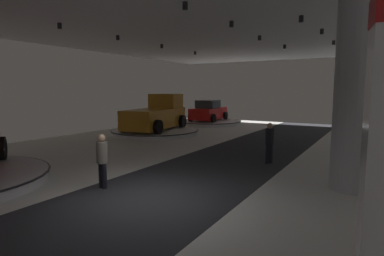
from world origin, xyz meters
name	(u,v)px	position (x,y,z in m)	size (l,w,h in m)	color
ground	(148,200)	(0.00, 0.00, -0.02)	(24.00, 44.00, 0.06)	silver
column_right	(359,93)	(4.57, 3.70, 2.75)	(1.33, 1.33, 5.50)	#ADADB2
display_platform_far_left	(155,131)	(-7.46, 10.04, 0.16)	(5.68, 5.68, 0.29)	silver
pickup_truck_far_left	(157,115)	(-7.52, 10.36, 1.23)	(3.38, 5.58, 2.30)	#B77519
display_platform_deep_left	(209,122)	(-7.27, 17.18, 0.17)	(5.47, 5.47, 0.31)	silver
display_car_deep_left	(209,111)	(-7.26, 17.15, 1.08)	(2.54, 4.36, 1.71)	red
visitor_walking_near	(269,140)	(1.49, 5.60, 0.91)	(0.32, 0.32, 1.59)	black
visitor_walking_far	(102,158)	(-1.71, 0.05, 0.91)	(0.32, 0.32, 1.59)	black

